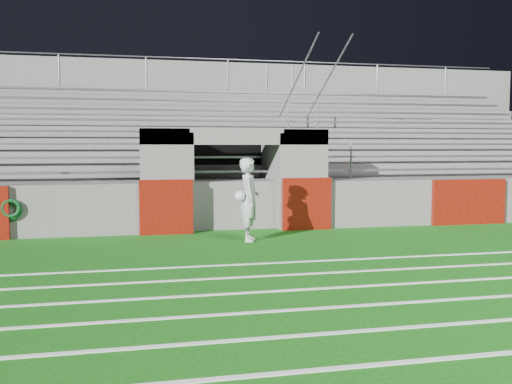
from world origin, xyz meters
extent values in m
plane|color=#10540E|center=(0.00, 0.00, 0.00)|extent=(90.00, 90.00, 0.00)
cube|color=white|center=(0.00, -6.00, 0.01)|extent=(28.00, 0.09, 0.01)
cube|color=white|center=(0.00, -5.00, 0.01)|extent=(28.00, 0.09, 0.01)
cube|color=white|center=(0.00, -4.00, 0.01)|extent=(28.00, 0.09, 0.01)
cube|color=white|center=(0.00, -3.00, 0.01)|extent=(28.00, 0.09, 0.01)
cube|color=white|center=(0.00, -2.00, 0.01)|extent=(28.00, 0.09, 0.01)
cube|color=white|center=(0.00, -1.00, 0.01)|extent=(28.00, 0.09, 0.01)
cube|color=#5C5957|center=(7.70, 3.17, 0.62)|extent=(10.60, 0.35, 1.25)
cube|color=#5C5957|center=(-1.80, 3.50, 1.30)|extent=(1.20, 1.00, 2.60)
cube|color=#5C5957|center=(1.80, 3.50, 1.30)|extent=(1.20, 1.00, 2.60)
cube|color=black|center=(0.00, 5.20, 1.25)|extent=(2.60, 0.20, 2.50)
cube|color=#5C5957|center=(-1.15, 4.10, 1.25)|extent=(0.10, 2.20, 2.50)
cube|color=#5C5957|center=(1.15, 4.10, 1.25)|extent=(0.10, 2.20, 2.50)
cube|color=#5C5957|center=(0.00, 3.50, 2.40)|extent=(4.80, 1.00, 0.40)
cube|color=#5C5957|center=(0.00, 7.35, 1.15)|extent=(26.00, 8.00, 0.20)
cube|color=#5C5957|center=(0.00, 7.35, 0.53)|extent=(26.00, 8.00, 1.05)
cube|color=#530E07|center=(-1.80, 2.94, 0.68)|extent=(1.30, 0.15, 1.35)
cube|color=#530E07|center=(1.80, 2.94, 0.68)|extent=(1.30, 0.15, 1.35)
cube|color=#530E07|center=(6.50, 2.94, 0.62)|extent=(2.20, 0.15, 1.25)
cube|color=gray|center=(0.00, 4.43, 1.47)|extent=(23.00, 0.28, 0.06)
cube|color=#5C5957|center=(0.00, 5.28, 1.44)|extent=(24.00, 0.75, 0.38)
cube|color=gray|center=(0.00, 5.18, 1.85)|extent=(23.00, 0.28, 0.06)
cube|color=#5C5957|center=(0.00, 6.03, 1.63)|extent=(24.00, 0.75, 0.76)
cube|color=gray|center=(0.00, 5.93, 2.23)|extent=(23.00, 0.28, 0.06)
cube|color=#5C5957|center=(0.00, 6.78, 1.82)|extent=(24.00, 0.75, 1.14)
cube|color=gray|center=(0.00, 6.68, 2.61)|extent=(23.00, 0.28, 0.06)
cube|color=#5C5957|center=(0.00, 7.53, 2.01)|extent=(24.00, 0.75, 1.52)
cube|color=gray|center=(0.00, 7.43, 2.99)|extent=(23.00, 0.28, 0.06)
cube|color=#5C5957|center=(0.00, 8.28, 2.20)|extent=(24.00, 0.75, 1.90)
cube|color=gray|center=(0.00, 8.18, 3.37)|extent=(23.00, 0.28, 0.06)
cube|color=#5C5957|center=(0.00, 9.03, 2.39)|extent=(24.00, 0.75, 2.28)
cube|color=gray|center=(0.00, 8.93, 3.75)|extent=(23.00, 0.28, 0.06)
cube|color=#5C5957|center=(0.00, 9.78, 2.58)|extent=(24.00, 0.75, 2.66)
cube|color=gray|center=(0.00, 9.68, 4.13)|extent=(23.00, 0.28, 0.06)
cube|color=#5C5957|center=(0.00, 10.45, 2.65)|extent=(26.00, 0.60, 5.29)
cylinder|color=#A5A8AD|center=(2.50, 4.15, 1.75)|extent=(0.05, 0.05, 1.00)
cylinder|color=#A5A8AD|center=(2.50, 7.15, 3.27)|extent=(0.05, 0.05, 1.00)
cylinder|color=#A5A8AD|center=(2.50, 10.15, 4.79)|extent=(0.05, 0.05, 1.00)
cylinder|color=#A5A8AD|center=(2.50, 7.15, 3.77)|extent=(0.05, 6.02, 3.08)
cylinder|color=#A5A8AD|center=(3.50, 4.15, 1.75)|extent=(0.05, 0.05, 1.00)
cylinder|color=#A5A8AD|center=(3.50, 7.15, 3.27)|extent=(0.05, 0.05, 1.00)
cylinder|color=#A5A8AD|center=(3.50, 10.15, 4.79)|extent=(0.05, 0.05, 1.00)
cylinder|color=#A5A8AD|center=(3.50, 7.15, 3.77)|extent=(0.05, 6.02, 3.08)
cylinder|color=#A5A8AD|center=(-5.00, 10.15, 4.84)|extent=(0.05, 0.05, 1.10)
cylinder|color=#A5A8AD|center=(-2.00, 10.15, 4.84)|extent=(0.05, 0.05, 1.10)
cylinder|color=#A5A8AD|center=(1.00, 10.15, 4.84)|extent=(0.05, 0.05, 1.10)
cylinder|color=#A5A8AD|center=(4.00, 10.15, 4.84)|extent=(0.05, 0.05, 1.10)
cylinder|color=#A5A8AD|center=(7.00, 10.15, 4.84)|extent=(0.05, 0.05, 1.10)
cylinder|color=#A5A8AD|center=(10.00, 10.15, 4.84)|extent=(0.05, 0.05, 1.10)
cylinder|color=#A5A8AD|center=(0.00, 10.15, 5.39)|extent=(24.00, 0.05, 0.05)
imported|color=#A7ADB1|center=(-0.01, 1.56, 0.95)|extent=(0.59, 0.78, 1.90)
sphere|color=white|center=(-0.24, 1.47, 1.04)|extent=(0.24, 0.24, 0.24)
torus|color=#0C3F1A|center=(-5.36, 2.95, 0.70)|extent=(0.50, 0.09, 0.50)
torus|color=#0C401B|center=(-5.36, 2.90, 0.73)|extent=(0.45, 0.09, 0.45)
camera|label=1|loc=(-2.69, -11.08, 2.16)|focal=40.00mm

